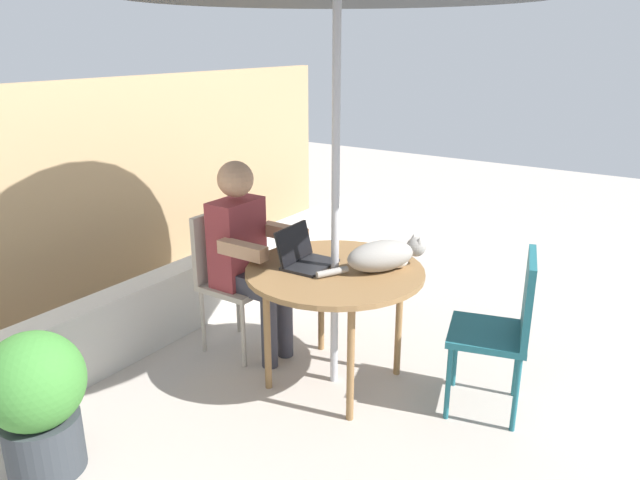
{
  "coord_description": "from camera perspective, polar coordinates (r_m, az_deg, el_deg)",
  "views": [
    {
      "loc": [
        -2.63,
        -1.66,
        1.93
      ],
      "look_at": [
        0.0,
        0.1,
        0.86
      ],
      "focal_mm": 33.61,
      "sensor_mm": 36.0,
      "label": 1
    }
  ],
  "objects": [
    {
      "name": "potted_plant_near_fence",
      "position": [
        3.08,
        -25.37,
        -13.48
      ],
      "size": [
        0.45,
        0.45,
        0.7
      ],
      "color": "#33383D",
      "rests_on": "ground"
    },
    {
      "name": "laptop",
      "position": [
        3.39,
        -1.74,
        -1.32
      ],
      "size": [
        0.31,
        0.26,
        0.21
      ],
      "color": "black",
      "rests_on": "patio_table"
    },
    {
      "name": "ground_plane",
      "position": [
        3.66,
        1.33,
        -13.19
      ],
      "size": [
        14.0,
        14.0,
        0.0
      ],
      "primitive_type": "plane",
      "color": "#ADA399"
    },
    {
      "name": "cat",
      "position": [
        3.32,
        6.17,
        -1.49
      ],
      "size": [
        0.56,
        0.42,
        0.17
      ],
      "color": "gray",
      "rests_on": "patio_table"
    },
    {
      "name": "fence_back",
      "position": [
        4.71,
        -20.52,
        3.95
      ],
      "size": [
        5.35,
        0.08,
        1.67
      ],
      "primitive_type": "cube",
      "color": "tan",
      "rests_on": "ground"
    },
    {
      "name": "chair_occupied",
      "position": [
        3.87,
        -8.72,
        -2.75
      ],
      "size": [
        0.4,
        0.4,
        0.9
      ],
      "color": "#B2A899",
      "rests_on": "ground"
    },
    {
      "name": "person_seated",
      "position": [
        3.71,
        -7.04,
        -0.84
      ],
      "size": [
        0.48,
        0.48,
        1.24
      ],
      "color": "maroon",
      "rests_on": "ground"
    },
    {
      "name": "chair_empty",
      "position": [
        3.29,
        17.28,
        -7.38
      ],
      "size": [
        0.49,
        0.49,
        0.9
      ],
      "color": "#1E606B",
      "rests_on": "ground"
    },
    {
      "name": "planter_wall_low",
      "position": [
        4.28,
        -12.94,
        -5.31
      ],
      "size": [
        4.81,
        0.2,
        0.46
      ],
      "primitive_type": "cube",
      "color": "beige",
      "rests_on": "ground"
    },
    {
      "name": "patio_table",
      "position": [
        3.37,
        1.42,
        -3.7
      ],
      "size": [
        1.0,
        1.0,
        0.71
      ],
      "color": "olive",
      "rests_on": "ground"
    }
  ]
}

